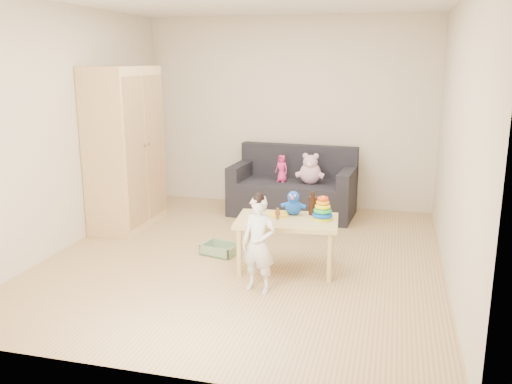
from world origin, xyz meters
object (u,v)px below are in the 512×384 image
(wardrobe, at_px, (125,148))
(play_table, at_px, (287,244))
(sofa, at_px, (292,198))
(toddler, at_px, (259,245))

(wardrobe, xyz_separation_m, play_table, (2.20, -0.95, -0.72))
(wardrobe, height_order, play_table, wardrobe)
(sofa, relative_size, play_table, 1.64)
(sofa, bearing_deg, play_table, -77.01)
(wardrobe, xyz_separation_m, toddler, (2.06, -1.52, -0.55))
(toddler, bearing_deg, sofa, 106.29)
(toddler, bearing_deg, wardrobe, 155.99)
(play_table, bearing_deg, sofa, 99.15)
(wardrobe, distance_m, sofa, 2.26)
(sofa, distance_m, play_table, 1.96)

